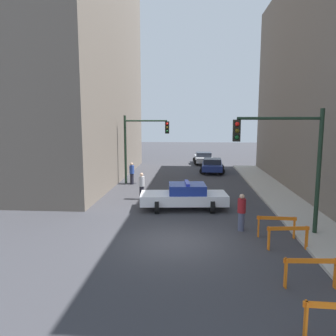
{
  "coord_description": "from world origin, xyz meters",
  "views": [
    {
      "loc": [
        0.65,
        -12.55,
        4.85
      ],
      "look_at": [
        -0.7,
        6.15,
        2.1
      ],
      "focal_mm": 35.0,
      "sensor_mm": 36.0,
      "label": 1
    }
  ],
  "objects": [
    {
      "name": "ground_plane",
      "position": [
        0.0,
        0.0,
        0.0
      ],
      "size": [
        120.0,
        120.0,
        0.0
      ],
      "primitive_type": "plane",
      "color": "#38383D"
    },
    {
      "name": "sidewalk_right",
      "position": [
        6.2,
        0.0,
        0.06
      ],
      "size": [
        2.4,
        44.0,
        0.12
      ],
      "color": "#B2ADA3",
      "rests_on": "ground_plane"
    },
    {
      "name": "building_corner_left",
      "position": [
        -12.0,
        14.0,
        12.0
      ],
      "size": [
        14.0,
        20.0,
        23.99
      ],
      "color": "#6B6056",
      "rests_on": "ground_plane"
    },
    {
      "name": "traffic_light_near",
      "position": [
        4.73,
        1.21,
        3.53
      ],
      "size": [
        3.64,
        0.35,
        5.2
      ],
      "color": "black",
      "rests_on": "sidewalk_right"
    },
    {
      "name": "traffic_light_far",
      "position": [
        -3.3,
        12.05,
        3.4
      ],
      "size": [
        3.44,
        0.35,
        5.2
      ],
      "color": "black",
      "rests_on": "ground_plane"
    },
    {
      "name": "police_car",
      "position": [
        0.29,
        4.99,
        0.72
      ],
      "size": [
        4.84,
        2.62,
        1.52
      ],
      "rotation": [
        0.0,
        0.0,
        1.66
      ],
      "color": "white",
      "rests_on": "ground_plane"
    },
    {
      "name": "parked_car_near",
      "position": [
        2.59,
        17.96,
        0.67
      ],
      "size": [
        2.46,
        4.41,
        1.31
      ],
      "rotation": [
        0.0,
        0.0,
        -0.06
      ],
      "color": "navy",
      "rests_on": "ground_plane"
    },
    {
      "name": "parked_car_mid",
      "position": [
        1.98,
        23.97,
        0.67
      ],
      "size": [
        2.4,
        4.37,
        1.31
      ],
      "rotation": [
        0.0,
        0.0,
        0.04
      ],
      "color": "silver",
      "rests_on": "ground_plane"
    },
    {
      "name": "pedestrian_crossing",
      "position": [
        -2.39,
        7.0,
        0.86
      ],
      "size": [
        0.43,
        0.43,
        1.66
      ],
      "rotation": [
        0.0,
        0.0,
        3.35
      ],
      "color": "black",
      "rests_on": "ground_plane"
    },
    {
      "name": "pedestrian_corner",
      "position": [
        -3.87,
        11.73,
        0.86
      ],
      "size": [
        0.44,
        0.44,
        1.66
      ],
      "rotation": [
        0.0,
        0.0,
        2.89
      ],
      "color": "black",
      "rests_on": "ground_plane"
    },
    {
      "name": "pedestrian_sidewalk",
      "position": [
        2.87,
        1.59,
        0.86
      ],
      "size": [
        0.5,
        0.5,
        1.66
      ],
      "rotation": [
        0.0,
        0.0,
        2.14
      ],
      "color": "#474C66",
      "rests_on": "ground_plane"
    },
    {
      "name": "barrier_mid",
      "position": [
        4.13,
        -3.34,
        0.62
      ],
      "size": [
        1.6,
        0.24,
        0.9
      ],
      "rotation": [
        0.0,
        0.0,
        0.05
      ],
      "color": "orange",
      "rests_on": "ground_plane"
    },
    {
      "name": "barrier_back",
      "position": [
        4.3,
        -0.47,
        0.62
      ],
      "size": [
        1.6,
        0.31,
        0.9
      ],
      "rotation": [
        0.0,
        0.0,
        0.1
      ],
      "color": "orange",
      "rests_on": "ground_plane"
    },
    {
      "name": "barrier_corner",
      "position": [
        4.19,
        0.82,
        0.62
      ],
      "size": [
        1.6,
        0.23,
        0.9
      ],
      "rotation": [
        0.0,
        0.0,
        -0.05
      ],
      "color": "orange",
      "rests_on": "ground_plane"
    }
  ]
}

